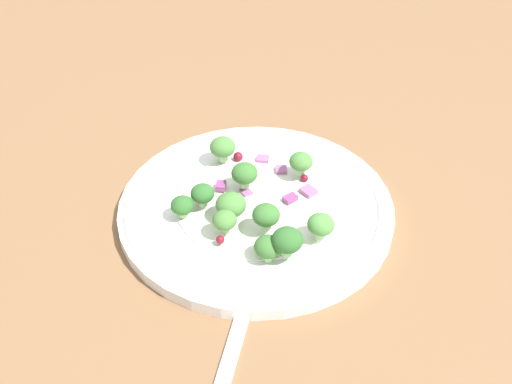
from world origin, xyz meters
The scene contains 25 objects.
ground_plane centered at (0.00, 0.00, -1.00)cm, with size 180.00×180.00×2.00cm, color brown.
plate centered at (2.07, -1.52, 0.86)cm, with size 25.97×25.97×1.70cm.
dressing_pool centered at (2.07, -1.52, 1.30)cm, with size 15.06×15.06×0.20cm, color white.
broccoli_floret_0 centered at (8.74, -3.49, 2.68)cm, with size 2.15×2.15×2.17cm.
broccoli_floret_1 centered at (5.23, -0.78, 3.07)cm, with size 2.78×2.78×2.82cm.
broccoli_floret_2 centered at (5.11, 5.13, 2.66)cm, with size 2.39×2.39×2.42cm.
broccoli_floret_3 centered at (-3.63, -2.38, 3.32)cm, with size 2.31×2.31×2.34cm.
broccoli_floret_4 centered at (3.50, 2.37, 3.40)cm, with size 2.46×2.46×2.49cm.
broccoli_floret_5 centered at (6.81, 0.84, 3.24)cm, with size 2.16×2.16×2.19cm.
broccoli_floret_6 centered at (6.60, -3.53, 3.09)cm, with size 2.22×2.22×2.25cm.
broccoli_floret_7 centered at (1.47, -8.68, 3.18)cm, with size 2.60×2.60×2.64cm.
broccoli_floret_8 centered at (1.93, -3.77, 3.29)cm, with size 2.53×2.53×2.56cm.
broccoli_floret_9 centered at (3.76, 6.02, 3.46)cm, with size 2.68×2.68×2.72cm.
broccoli_floret_10 centered at (0.05, 5.70, 3.13)cm, with size 2.40×2.40×2.43cm.
cranberry_0 centered at (6.41, -4.39, 2.15)cm, with size 0.91×0.91×0.91cm, color #4C0A14.
cranberry_1 centered at (7.75, 1.60, 2.03)cm, with size 0.76×0.76×0.76cm, color maroon.
cranberry_2 centered at (-3.71, -1.77, 1.71)cm, with size 0.77×0.77×0.77cm, color maroon.
cranberry_3 centered at (0.42, -8.17, 1.79)cm, with size 1.00×1.00×1.00cm, color maroon.
onion_bit_0 centered at (-2.09, -6.76, 1.49)cm, with size 1.07×1.26×0.49cm, color #A35B93.
onion_bit_1 centered at (2.09, -3.26, 1.45)cm, with size 1.16×0.93×0.35cm, color #A35B93.
onion_bit_2 centered at (3.87, -4.96, 1.87)cm, with size 0.92×1.16×0.52cm, color #843D75.
onion_bit_3 centered at (-2.91, 0.09, 1.65)cm, with size 1.21×1.39×0.47cm, color #A35B93.
onion_bit_4 centered at (-0.79, 0.13, 1.74)cm, with size 1.30×0.89×0.47cm, color #843D75.
onion_bit_5 centered at (-2.63, -4.24, 1.52)cm, with size 1.12×1.10×0.54cm, color #A35B93.
fork centered at (12.78, 11.56, 0.25)cm, with size 14.38×14.47×0.50cm.
Camera 1 is at (26.96, 37.58, 41.35)cm, focal length 45.63 mm.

